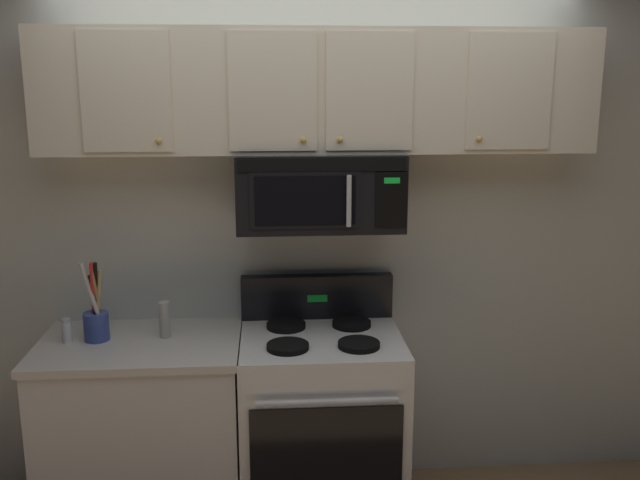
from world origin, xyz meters
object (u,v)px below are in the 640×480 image
object	(u,v)px
utensil_crock_blue	(96,319)
salt_shaker	(67,331)
pepper_mill	(164,319)
stove_range	(321,421)
over_range_microwave	(319,190)

from	to	relation	value
utensil_crock_blue	salt_shaker	world-z (taller)	utensil_crock_blue
pepper_mill	stove_range	bearing A→B (deg)	-3.97
salt_shaker	pepper_mill	distance (m)	0.44
utensil_crock_blue	pepper_mill	bearing A→B (deg)	3.28
salt_shaker	pepper_mill	bearing A→B (deg)	4.28
over_range_microwave	pepper_mill	size ratio (longest dim) A/B	4.42
stove_range	over_range_microwave	size ratio (longest dim) A/B	1.47
salt_shaker	utensil_crock_blue	bearing A→B (deg)	6.64
stove_range	salt_shaker	world-z (taller)	stove_range
stove_range	utensil_crock_blue	world-z (taller)	utensil_crock_blue
utensil_crock_blue	salt_shaker	size ratio (longest dim) A/B	3.42
over_range_microwave	pepper_mill	distance (m)	0.94
stove_range	utensil_crock_blue	xyz separation A→B (m)	(-1.04, 0.03, 0.54)
salt_shaker	stove_range	bearing A→B (deg)	-0.87
over_range_microwave	utensil_crock_blue	distance (m)	1.19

